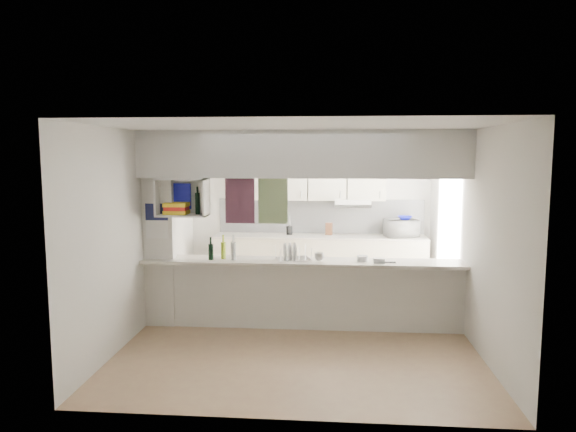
# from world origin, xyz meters

# --- Properties ---
(floor) EXTENTS (4.80, 4.80, 0.00)m
(floor) POSITION_xyz_m (0.00, 0.00, 0.00)
(floor) COLOR #A17A5E
(floor) RESTS_ON ground
(ceiling) EXTENTS (4.80, 4.80, 0.00)m
(ceiling) POSITION_xyz_m (0.00, 0.00, 2.60)
(ceiling) COLOR white
(ceiling) RESTS_ON wall_back
(wall_back) EXTENTS (4.20, 0.00, 4.20)m
(wall_back) POSITION_xyz_m (0.00, 2.40, 1.30)
(wall_back) COLOR silver
(wall_back) RESTS_ON floor
(wall_left) EXTENTS (0.00, 4.80, 4.80)m
(wall_left) POSITION_xyz_m (-2.10, 0.00, 1.30)
(wall_left) COLOR silver
(wall_left) RESTS_ON floor
(wall_right) EXTENTS (0.00, 4.80, 4.80)m
(wall_right) POSITION_xyz_m (2.10, 0.00, 1.30)
(wall_right) COLOR silver
(wall_right) RESTS_ON floor
(servery_partition) EXTENTS (4.20, 0.50, 2.60)m
(servery_partition) POSITION_xyz_m (-0.17, 0.00, 1.66)
(servery_partition) COLOR silver
(servery_partition) RESTS_ON floor
(cubby_shelf) EXTENTS (0.65, 0.35, 0.50)m
(cubby_shelf) POSITION_xyz_m (-1.57, -0.06, 1.71)
(cubby_shelf) COLOR white
(cubby_shelf) RESTS_ON bulkhead
(kitchen_run) EXTENTS (3.60, 0.63, 2.24)m
(kitchen_run) POSITION_xyz_m (0.16, 2.14, 0.83)
(kitchen_run) COLOR beige
(kitchen_run) RESTS_ON floor
(microwave) EXTENTS (0.59, 0.46, 0.29)m
(microwave) POSITION_xyz_m (1.57, 2.09, 1.07)
(microwave) COLOR white
(microwave) RESTS_ON bench_top
(bowl) EXTENTS (0.24, 0.24, 0.06)m
(bowl) POSITION_xyz_m (1.62, 2.07, 1.24)
(bowl) COLOR #0E119B
(bowl) RESTS_ON microwave
(dish_rack) EXTENTS (0.51, 0.44, 0.23)m
(dish_rack) POSITION_xyz_m (-0.12, 0.03, 1.01)
(dish_rack) COLOR silver
(dish_rack) RESTS_ON breakfast_bar
(cup) EXTENTS (0.16, 0.16, 0.10)m
(cup) POSITION_xyz_m (0.23, -0.08, 0.99)
(cup) COLOR white
(cup) RESTS_ON dish_rack
(wine_bottles) EXTENTS (0.37, 0.15, 0.33)m
(wine_bottles) POSITION_xyz_m (-1.04, -0.04, 1.04)
(wine_bottles) COLOR black
(wine_bottles) RESTS_ON breakfast_bar
(plastic_tubs) EXTENTS (0.49, 0.22, 0.07)m
(plastic_tubs) POSITION_xyz_m (0.88, -0.04, 0.95)
(plastic_tubs) COLOR silver
(plastic_tubs) RESTS_ON breakfast_bar
(utensil_jar) EXTENTS (0.11, 0.11, 0.15)m
(utensil_jar) POSITION_xyz_m (-0.33, 2.15, 0.99)
(utensil_jar) COLOR black
(utensil_jar) RESTS_ON bench_top
(knife_block) EXTENTS (0.12, 0.11, 0.21)m
(knife_block) POSITION_xyz_m (0.35, 2.18, 1.03)
(knife_block) COLOR brown
(knife_block) RESTS_ON bench_top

